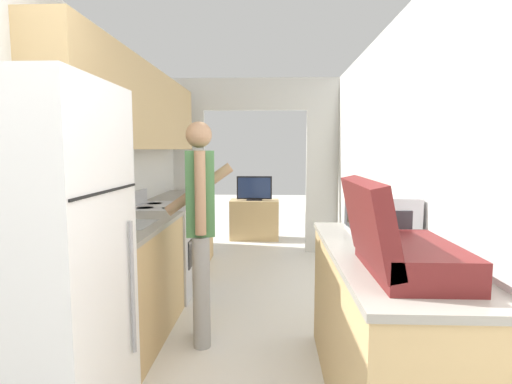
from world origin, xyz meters
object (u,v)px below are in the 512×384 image
(refrigerator, at_px, (41,274))
(person, at_px, (200,226))
(range_oven, at_px, (163,249))
(tv_cabinet, at_px, (254,219))
(suitcase, at_px, (396,245))
(microwave, at_px, (380,215))
(television, at_px, (254,189))

(refrigerator, xyz_separation_m, person, (0.55, 1.16, 0.01))
(range_oven, xyz_separation_m, tv_cabinet, (0.83, 2.59, -0.14))
(suitcase, bearing_deg, person, 134.35)
(microwave, bearing_deg, suitcase, -100.25)
(person, height_order, television, person)
(person, distance_m, suitcase, 1.60)
(microwave, distance_m, tv_cabinet, 4.11)
(suitcase, xyz_separation_m, microwave, (0.15, 0.84, 0.00))
(suitcase, distance_m, television, 4.80)
(person, distance_m, microwave, 1.31)
(person, height_order, microwave, person)
(refrigerator, relative_size, television, 3.12)
(range_oven, bearing_deg, person, -60.75)
(refrigerator, bearing_deg, range_oven, 90.67)
(refrigerator, bearing_deg, television, 80.37)
(person, bearing_deg, microwave, -115.06)
(person, distance_m, tv_cabinet, 3.68)
(person, height_order, suitcase, person)
(range_oven, relative_size, television, 1.84)
(range_oven, height_order, television, range_oven)
(tv_cabinet, bearing_deg, microwave, -75.49)
(range_oven, xyz_separation_m, suitcase, (1.69, -2.17, 0.59))
(tv_cabinet, bearing_deg, refrigerator, -99.55)
(suitcase, bearing_deg, tv_cabinet, 100.27)
(refrigerator, height_order, tv_cabinet, refrigerator)
(microwave, bearing_deg, tv_cabinet, 104.51)
(suitcase, bearing_deg, television, 100.36)
(television, bearing_deg, person, -94.04)
(tv_cabinet, bearing_deg, range_oven, -107.76)
(tv_cabinet, xyz_separation_m, television, (0.00, -0.04, 0.52))
(range_oven, bearing_deg, microwave, -35.80)
(person, bearing_deg, tv_cabinet, -15.74)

